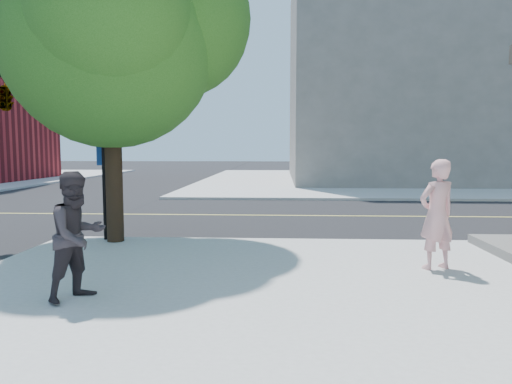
# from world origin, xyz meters

# --- Properties ---
(ground) EXTENTS (140.00, 140.00, 0.00)m
(ground) POSITION_xyz_m (0.00, 0.00, 0.00)
(ground) COLOR black
(ground) RESTS_ON ground
(road_ew) EXTENTS (140.00, 9.00, 0.01)m
(road_ew) POSITION_xyz_m (0.00, 4.50, 0.01)
(road_ew) COLOR black
(road_ew) RESTS_ON ground
(sidewalk_ne) EXTENTS (29.00, 25.00, 0.12)m
(sidewalk_ne) POSITION_xyz_m (13.50, 21.50, 0.06)
(sidewalk_ne) COLOR #ABABAB
(sidewalk_ne) RESTS_ON ground
(filler_ne) EXTENTS (18.00, 16.00, 14.00)m
(filler_ne) POSITION_xyz_m (14.00, 22.00, 7.12)
(filler_ne) COLOR slate
(filler_ne) RESTS_ON sidewalk_ne
(man_on_phone) EXTENTS (0.82, 0.69, 1.90)m
(man_on_phone) POSITION_xyz_m (6.91, -2.59, 1.07)
(man_on_phone) COLOR #D9989C
(man_on_phone) RESTS_ON sidewalk_se
(pedestrian) EXTENTS (1.02, 1.09, 1.78)m
(pedestrian) POSITION_xyz_m (1.42, -4.51, 1.01)
(pedestrian) COLOR #2D262B
(pedestrian) RESTS_ON sidewalk_se
(street_tree) EXTENTS (5.74, 5.22, 7.61)m
(street_tree) POSITION_xyz_m (0.63, -0.49, 5.03)
(street_tree) COLOR black
(street_tree) RESTS_ON sidewalk_se
(signal_pole) EXTENTS (3.47, 0.39, 3.92)m
(signal_pole) POSITION_xyz_m (-1.69, -0.30, 3.32)
(signal_pole) COLOR black
(signal_pole) RESTS_ON sidewalk_se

